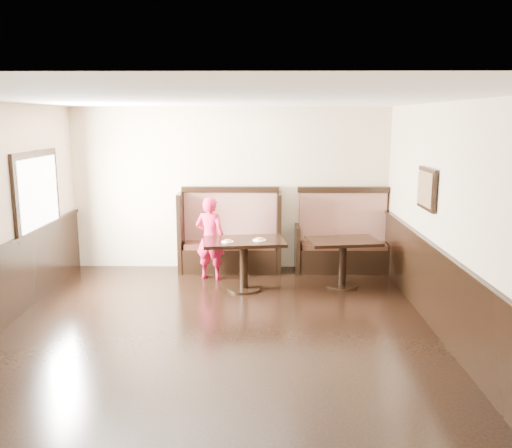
{
  "coord_description": "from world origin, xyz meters",
  "views": [
    {
      "loc": [
        0.56,
        -5.85,
        2.61
      ],
      "look_at": [
        0.46,
        2.35,
        1.0
      ],
      "focal_mm": 38.0,
      "sensor_mm": 36.0,
      "label": 1
    }
  ],
  "objects_px": {
    "booth_main": "(230,240)",
    "child": "(210,238)",
    "booth_neighbor": "(343,243)",
    "table_neighbor": "(343,252)",
    "table_main": "(244,252)"
  },
  "relations": [
    {
      "from": "table_main",
      "to": "child",
      "type": "bearing_deg",
      "value": 127.47
    },
    {
      "from": "booth_main",
      "to": "table_neighbor",
      "type": "distance_m",
      "value": 2.04
    },
    {
      "from": "booth_neighbor",
      "to": "child",
      "type": "bearing_deg",
      "value": -166.32
    },
    {
      "from": "booth_main",
      "to": "child",
      "type": "xyz_separation_m",
      "value": [
        -0.29,
        -0.55,
        0.16
      ]
    },
    {
      "from": "booth_neighbor",
      "to": "table_neighbor",
      "type": "xyz_separation_m",
      "value": [
        -0.13,
        -0.92,
        0.08
      ]
    },
    {
      "from": "booth_neighbor",
      "to": "table_neighbor",
      "type": "bearing_deg",
      "value": -98.17
    },
    {
      "from": "table_main",
      "to": "table_neighbor",
      "type": "height_order",
      "value": "table_main"
    },
    {
      "from": "booth_neighbor",
      "to": "table_neighbor",
      "type": "height_order",
      "value": "booth_neighbor"
    },
    {
      "from": "booth_neighbor",
      "to": "table_main",
      "type": "xyz_separation_m",
      "value": [
        -1.68,
        -1.12,
        0.12
      ]
    },
    {
      "from": "booth_main",
      "to": "table_neighbor",
      "type": "relative_size",
      "value": 1.49
    },
    {
      "from": "booth_neighbor",
      "to": "child",
      "type": "distance_m",
      "value": 2.32
    },
    {
      "from": "table_neighbor",
      "to": "child",
      "type": "relative_size",
      "value": 0.86
    },
    {
      "from": "child",
      "to": "table_neighbor",
      "type": "bearing_deg",
      "value": -173.54
    },
    {
      "from": "table_main",
      "to": "table_neighbor",
      "type": "distance_m",
      "value": 1.56
    },
    {
      "from": "table_neighbor",
      "to": "booth_main",
      "type": "bearing_deg",
      "value": 144.2
    }
  ]
}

